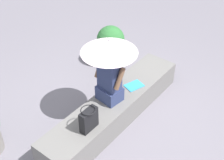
% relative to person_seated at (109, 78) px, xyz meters
% --- Properties ---
extents(ground_plane, '(14.00, 14.00, 0.00)m').
position_rel_person_seated_xyz_m(ground_plane, '(-0.06, 0.05, -0.80)').
color(ground_plane, slate).
extents(stone_bench, '(2.77, 0.56, 0.41)m').
position_rel_person_seated_xyz_m(stone_bench, '(-0.06, 0.05, -0.59)').
color(stone_bench, slate).
rests_on(stone_bench, ground).
extents(person_seated, '(0.32, 0.49, 0.90)m').
position_rel_person_seated_xyz_m(person_seated, '(0.00, 0.00, 0.00)').
color(person_seated, navy).
rests_on(person_seated, stone_bench).
extents(parasol, '(0.80, 0.80, 1.00)m').
position_rel_person_seated_xyz_m(parasol, '(-0.05, -0.04, 0.49)').
color(parasol, '#B7B7BC').
rests_on(parasol, stone_bench).
extents(handbag_black, '(0.27, 0.20, 0.34)m').
position_rel_person_seated_xyz_m(handbag_black, '(0.65, 0.16, -0.22)').
color(handbag_black, black).
rests_on(handbag_black, stone_bench).
extents(magazine, '(0.33, 0.28, 0.01)m').
position_rel_person_seated_xyz_m(magazine, '(-0.48, 0.11, -0.38)').
color(magazine, '#339ED1').
rests_on(magazine, stone_bench).
extents(planter_far, '(0.53, 0.53, 0.80)m').
position_rel_person_seated_xyz_m(planter_far, '(-1.23, -0.95, -0.39)').
color(planter_far, brown).
rests_on(planter_far, ground).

